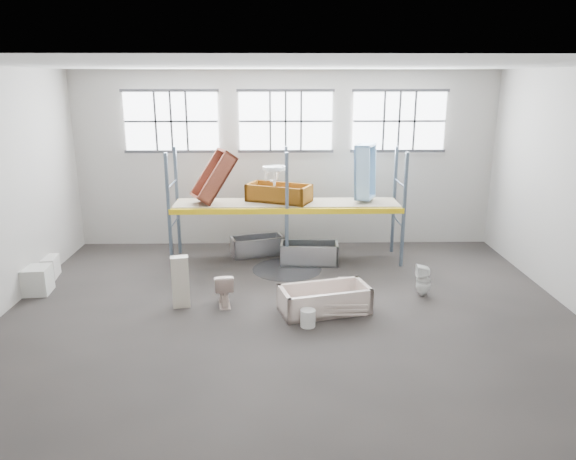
{
  "coord_description": "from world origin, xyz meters",
  "views": [
    {
      "loc": [
        -0.23,
        -10.34,
        4.78
      ],
      "look_at": [
        0.0,
        1.5,
        1.4
      ],
      "focal_mm": 33.38,
      "sensor_mm": 36.0,
      "label": 1
    }
  ],
  "objects_px": {
    "cistern_tall": "(180,282)",
    "toilet_white": "(423,280)",
    "steel_tub_right": "(309,253)",
    "carton_near": "(34,280)",
    "rust_tub_flat": "(279,193)",
    "bathtub_beige": "(325,299)",
    "bucket": "(308,318)",
    "toilet_beige": "(224,289)",
    "steel_tub_left": "(257,246)",
    "blue_tub_upright": "(365,172)"
  },
  "relations": [
    {
      "from": "carton_near",
      "to": "rust_tub_flat",
      "type": "bearing_deg",
      "value": 22.98
    },
    {
      "from": "cistern_tall",
      "to": "steel_tub_right",
      "type": "height_order",
      "value": "cistern_tall"
    },
    {
      "from": "rust_tub_flat",
      "to": "blue_tub_upright",
      "type": "distance_m",
      "value": 2.34
    },
    {
      "from": "toilet_beige",
      "to": "carton_near",
      "type": "distance_m",
      "value": 4.48
    },
    {
      "from": "steel_tub_right",
      "to": "toilet_beige",
      "type": "bearing_deg",
      "value": -126.97
    },
    {
      "from": "bathtub_beige",
      "to": "toilet_beige",
      "type": "relative_size",
      "value": 2.49
    },
    {
      "from": "toilet_beige",
      "to": "steel_tub_right",
      "type": "bearing_deg",
      "value": -136.09
    },
    {
      "from": "blue_tub_upright",
      "to": "steel_tub_right",
      "type": "bearing_deg",
      "value": -164.93
    },
    {
      "from": "steel_tub_left",
      "to": "carton_near",
      "type": "bearing_deg",
      "value": -151.76
    },
    {
      "from": "cistern_tall",
      "to": "blue_tub_upright",
      "type": "xyz_separation_m",
      "value": [
        4.4,
        3.15,
        1.83
      ]
    },
    {
      "from": "bathtub_beige",
      "to": "bucket",
      "type": "xyz_separation_m",
      "value": [
        -0.39,
        -0.71,
        -0.1
      ]
    },
    {
      "from": "bucket",
      "to": "carton_near",
      "type": "height_order",
      "value": "carton_near"
    },
    {
      "from": "cistern_tall",
      "to": "blue_tub_upright",
      "type": "bearing_deg",
      "value": 24.16
    },
    {
      "from": "toilet_white",
      "to": "steel_tub_left",
      "type": "xyz_separation_m",
      "value": [
        -3.87,
        3.02,
        -0.11
      ]
    },
    {
      "from": "steel_tub_left",
      "to": "rust_tub_flat",
      "type": "distance_m",
      "value": 1.71
    },
    {
      "from": "toilet_beige",
      "to": "blue_tub_upright",
      "type": "xyz_separation_m",
      "value": [
        3.49,
        3.08,
        2.02
      ]
    },
    {
      "from": "toilet_beige",
      "to": "bucket",
      "type": "xyz_separation_m",
      "value": [
        1.77,
        -1.1,
        -0.2
      ]
    },
    {
      "from": "blue_tub_upright",
      "to": "bucket",
      "type": "xyz_separation_m",
      "value": [
        -1.72,
        -4.17,
        -2.22
      ]
    },
    {
      "from": "cistern_tall",
      "to": "bucket",
      "type": "distance_m",
      "value": 2.9
    },
    {
      "from": "toilet_white",
      "to": "blue_tub_upright",
      "type": "xyz_separation_m",
      "value": [
        -0.98,
        2.65,
        2.03
      ]
    },
    {
      "from": "bucket",
      "to": "toilet_beige",
      "type": "bearing_deg",
      "value": 148.22
    },
    {
      "from": "bathtub_beige",
      "to": "bucket",
      "type": "distance_m",
      "value": 0.82
    },
    {
      "from": "rust_tub_flat",
      "to": "cistern_tall",
      "type": "bearing_deg",
      "value": -123.61
    },
    {
      "from": "steel_tub_left",
      "to": "blue_tub_upright",
      "type": "xyz_separation_m",
      "value": [
        2.89,
        -0.36,
        2.14
      ]
    },
    {
      "from": "bathtub_beige",
      "to": "steel_tub_left",
      "type": "xyz_separation_m",
      "value": [
        -1.56,
        3.83,
        -0.01
      ]
    },
    {
      "from": "steel_tub_right",
      "to": "carton_near",
      "type": "bearing_deg",
      "value": -163.25
    },
    {
      "from": "cistern_tall",
      "to": "toilet_white",
      "type": "xyz_separation_m",
      "value": [
        5.38,
        0.5,
        -0.2
      ]
    },
    {
      "from": "cistern_tall",
      "to": "steel_tub_right",
      "type": "bearing_deg",
      "value": 31.81
    },
    {
      "from": "toilet_beige",
      "to": "steel_tub_left",
      "type": "relative_size",
      "value": 0.53
    },
    {
      "from": "steel_tub_right",
      "to": "carton_near",
      "type": "distance_m",
      "value": 6.72
    },
    {
      "from": "bucket",
      "to": "toilet_white",
      "type": "bearing_deg",
      "value": 29.41
    },
    {
      "from": "toilet_beige",
      "to": "blue_tub_upright",
      "type": "bearing_deg",
      "value": -147.74
    },
    {
      "from": "toilet_beige",
      "to": "toilet_white",
      "type": "height_order",
      "value": "toilet_beige"
    },
    {
      "from": "rust_tub_flat",
      "to": "carton_near",
      "type": "distance_m",
      "value": 6.31
    },
    {
      "from": "steel_tub_right",
      "to": "bucket",
      "type": "xyz_separation_m",
      "value": [
        -0.24,
        -3.78,
        -0.1
      ]
    },
    {
      "from": "steel_tub_left",
      "to": "toilet_white",
      "type": "bearing_deg",
      "value": -37.93
    },
    {
      "from": "cistern_tall",
      "to": "steel_tub_left",
      "type": "bearing_deg",
      "value": 55.28
    },
    {
      "from": "steel_tub_right",
      "to": "bathtub_beige",
      "type": "bearing_deg",
      "value": -87.21
    },
    {
      "from": "steel_tub_right",
      "to": "cistern_tall",
      "type": "bearing_deg",
      "value": -136.78
    },
    {
      "from": "steel_tub_right",
      "to": "carton_near",
      "type": "xyz_separation_m",
      "value": [
        -6.44,
        -1.94,
        0.03
      ]
    },
    {
      "from": "toilet_white",
      "to": "steel_tub_right",
      "type": "relative_size",
      "value": 0.48
    },
    {
      "from": "steel_tub_right",
      "to": "rust_tub_flat",
      "type": "height_order",
      "value": "rust_tub_flat"
    },
    {
      "from": "bathtub_beige",
      "to": "blue_tub_upright",
      "type": "bearing_deg",
      "value": 54.42
    },
    {
      "from": "bucket",
      "to": "cistern_tall",
      "type": "bearing_deg",
      "value": 159.07
    },
    {
      "from": "toilet_white",
      "to": "toilet_beige",
      "type": "bearing_deg",
      "value": -80.55
    },
    {
      "from": "steel_tub_right",
      "to": "steel_tub_left",
      "type": "bearing_deg",
      "value": 151.65
    },
    {
      "from": "blue_tub_upright",
      "to": "bucket",
      "type": "relative_size",
      "value": 4.08
    },
    {
      "from": "toilet_white",
      "to": "rust_tub_flat",
      "type": "relative_size",
      "value": 0.44
    },
    {
      "from": "bathtub_beige",
      "to": "blue_tub_upright",
      "type": "relative_size",
      "value": 1.29
    },
    {
      "from": "bathtub_beige",
      "to": "carton_near",
      "type": "relative_size",
      "value": 2.57
    }
  ]
}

